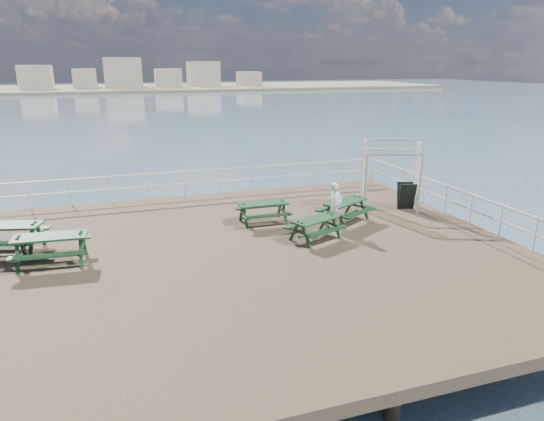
{
  "coord_description": "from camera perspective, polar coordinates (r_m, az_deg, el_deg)",
  "views": [
    {
      "loc": [
        -2.73,
        -12.99,
        5.4
      ],
      "look_at": [
        1.71,
        0.35,
        1.1
      ],
      "focal_mm": 32.0,
      "sensor_mm": 36.0,
      "label": 1
    }
  ],
  "objects": [
    {
      "name": "picnic_table_c",
      "position": [
        17.26,
        8.64,
        0.48
      ],
      "size": [
        2.22,
        2.08,
        0.85
      ],
      "rotation": [
        0.0,
        0.0,
        0.5
      ],
      "color": "#163C1E",
      "rests_on": "ground"
    },
    {
      "name": "sea_backdrop",
      "position": [
        147.97,
        -12.87,
        14.3
      ],
      "size": [
        300.0,
        300.0,
        9.2
      ],
      "color": "#405D6C",
      "rests_on": "ground"
    },
    {
      "name": "ground",
      "position": [
        14.39,
        -6.06,
        -5.78
      ],
      "size": [
        18.0,
        14.0,
        0.3
      ],
      "primitive_type": "cube",
      "color": "brown",
      "rests_on": "ground"
    },
    {
      "name": "railing",
      "position": [
        16.42,
        -8.37,
        0.82
      ],
      "size": [
        17.77,
        13.76,
        1.1
      ],
      "color": "silver",
      "rests_on": "ground"
    },
    {
      "name": "picnic_table_a",
      "position": [
        14.8,
        -24.58,
        -3.53
      ],
      "size": [
        2.05,
        1.7,
        0.94
      ],
      "rotation": [
        0.0,
        0.0,
        -0.08
      ],
      "color": "#163C1E",
      "rests_on": "ground"
    },
    {
      "name": "picnic_table_e",
      "position": [
        15.4,
        5.15,
        -1.62
      ],
      "size": [
        1.97,
        1.8,
        0.78
      ],
      "rotation": [
        0.0,
        0.0,
        0.39
      ],
      "color": "#163C1E",
      "rests_on": "ground"
    },
    {
      "name": "picnic_table_b",
      "position": [
        16.92,
        -1.07,
        0.27
      ],
      "size": [
        1.72,
        1.39,
        0.83
      ],
      "rotation": [
        0.0,
        0.0,
        -0.01
      ],
      "color": "#163C1E",
      "rests_on": "ground"
    },
    {
      "name": "trellis_arbor",
      "position": [
        18.98,
        13.74,
        3.71
      ],
      "size": [
        2.44,
        1.91,
        2.69
      ],
      "rotation": [
        0.0,
        0.0,
        -0.4
      ],
      "color": "silver",
      "rests_on": "ground"
    },
    {
      "name": "person",
      "position": [
        16.34,
        7.44,
        0.49
      ],
      "size": [
        0.67,
        0.55,
        1.59
      ],
      "primitive_type": "imported",
      "rotation": [
        0.0,
        0.0,
        0.34
      ],
      "color": "white",
      "rests_on": "ground"
    },
    {
      "name": "picnic_table_d",
      "position": [
        16.31,
        -28.79,
        -2.23
      ],
      "size": [
        2.32,
        2.05,
        0.97
      ],
      "rotation": [
        0.0,
        0.0,
        -0.26
      ],
      "color": "#163C1E",
      "rests_on": "ground"
    },
    {
      "name": "sandwich_board",
      "position": [
        19.26,
        15.49,
        1.64
      ],
      "size": [
        0.72,
        0.6,
        1.04
      ],
      "rotation": [
        0.0,
        0.0,
        -0.24
      ],
      "color": "black",
      "rests_on": "ground"
    }
  ]
}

